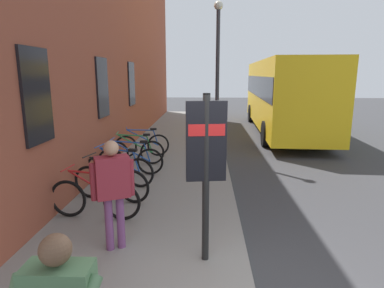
# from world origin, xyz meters

# --- Properties ---
(ground) EXTENTS (60.00, 60.00, 0.00)m
(ground) POSITION_xyz_m (6.00, -1.00, 0.00)
(ground) COLOR #38383A
(sidewalk_pavement) EXTENTS (24.00, 3.50, 0.12)m
(sidewalk_pavement) POSITION_xyz_m (8.00, 1.75, 0.06)
(sidewalk_pavement) COLOR gray
(sidewalk_pavement) RESTS_ON ground
(station_facade) EXTENTS (22.00, 0.65, 9.78)m
(station_facade) POSITION_xyz_m (8.99, 3.80, 4.89)
(station_facade) COLOR brown
(station_facade) RESTS_ON ground
(bicycle_far_end) EXTENTS (0.48, 1.77, 0.97)m
(bicycle_far_end) POSITION_xyz_m (2.22, 2.69, 0.51)
(bicycle_far_end) COLOR black
(bicycle_far_end) RESTS_ON sidewalk_pavement
(bicycle_by_door) EXTENTS (0.59, 1.73, 0.97)m
(bicycle_by_door) POSITION_xyz_m (3.11, 2.64, 0.51)
(bicycle_by_door) COLOR black
(bicycle_by_door) RESTS_ON sidewalk_pavement
(bicycle_beside_lamp) EXTENTS (0.52, 1.75, 0.97)m
(bicycle_beside_lamp) POSITION_xyz_m (4.05, 2.72, 0.51)
(bicycle_beside_lamp) COLOR black
(bicycle_beside_lamp) RESTS_ON sidewalk_pavement
(bicycle_under_window) EXTENTS (0.48, 1.77, 0.97)m
(bicycle_under_window) POSITION_xyz_m (4.96, 2.65, 0.51)
(bicycle_under_window) COLOR black
(bicycle_under_window) RESTS_ON sidewalk_pavement
(bicycle_end_of_row) EXTENTS (0.48, 1.76, 0.97)m
(bicycle_end_of_row) POSITION_xyz_m (5.93, 2.75, 0.51)
(bicycle_end_of_row) COLOR black
(bicycle_end_of_row) RESTS_ON sidewalk_pavement
(bicycle_mid_rack) EXTENTS (0.63, 1.72, 0.97)m
(bicycle_mid_rack) POSITION_xyz_m (6.87, 2.71, 0.51)
(bicycle_mid_rack) COLOR black
(bicycle_mid_rack) RESTS_ON sidewalk_pavement
(transit_info_sign) EXTENTS (0.15, 0.56, 2.40)m
(transit_info_sign) POSITION_xyz_m (0.95, 0.64, 1.72)
(transit_info_sign) COLOR black
(transit_info_sign) RESTS_ON sidewalk_pavement
(city_bus) EXTENTS (10.61, 3.02, 3.35)m
(city_bus) POSITION_xyz_m (12.43, -3.00, 1.92)
(city_bus) COLOR yellow
(city_bus) RESTS_ON ground
(pedestrian_by_facade) EXTENTS (0.43, 0.59, 1.70)m
(pedestrian_by_facade) POSITION_xyz_m (1.18, 2.02, 1.16)
(pedestrian_by_facade) COLOR #723F72
(pedestrian_by_facade) RESTS_ON sidewalk_pavement
(street_lamp) EXTENTS (0.28, 0.28, 4.85)m
(street_lamp) POSITION_xyz_m (7.32, 0.30, 3.01)
(street_lamp) COLOR #333338
(street_lamp) RESTS_ON sidewalk_pavement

